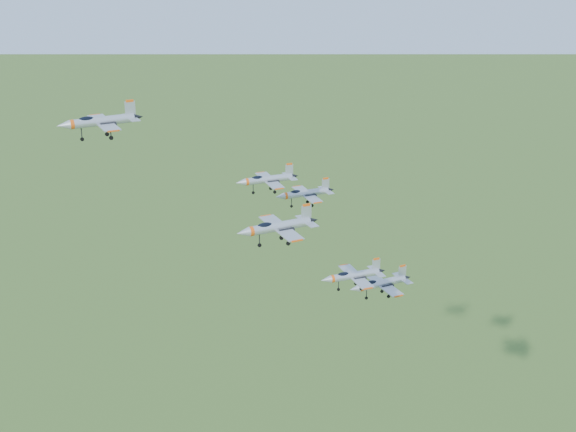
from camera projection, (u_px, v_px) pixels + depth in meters
jet_lead at (100, 121)px, 120.54m from camera, size 13.23×11.03×3.54m
jet_left_high at (267, 179)px, 128.86m from camera, size 10.67×9.01×2.87m
jet_right_high at (277, 227)px, 113.34m from camera, size 12.74×10.65×3.41m
jet_left_low at (304, 193)px, 140.63m from camera, size 11.22×9.45×3.02m
jet_right_low at (353, 275)px, 134.33m from camera, size 11.75×9.93×3.17m
jet_trail at (380, 283)px, 153.59m from camera, size 13.62×11.39×3.65m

